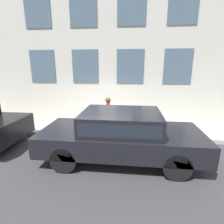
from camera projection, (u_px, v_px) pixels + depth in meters
ground_plane at (100, 139)px, 7.00m from camera, size 80.00×80.00×0.00m
sidewalk at (104, 127)px, 8.09m from camera, size 2.31×60.00×0.16m
building_facade at (108, 42)px, 8.36m from camera, size 0.33×40.00×7.89m
fire_hydrant at (116, 122)px, 7.28m from camera, size 0.34×0.45×0.77m
person at (108, 111)px, 7.33m from camera, size 0.35×0.23×1.43m
parked_car_charcoal_near at (121, 133)px, 5.32m from camera, size 2.03×4.81×1.52m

